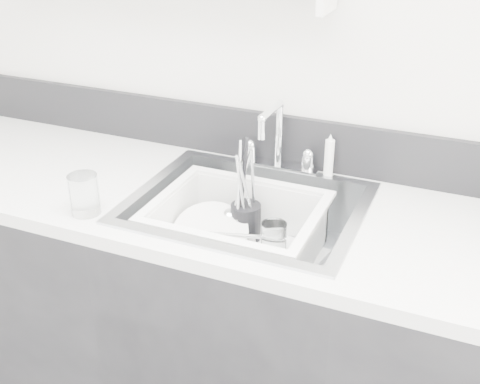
% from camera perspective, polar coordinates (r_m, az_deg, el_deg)
% --- Properties ---
extents(counter_run, '(3.20, 0.62, 0.92)m').
position_cam_1_polar(counter_run, '(1.93, 0.60, -13.20)').
color(counter_run, black).
rests_on(counter_run, ground).
extents(backsplash, '(3.20, 0.02, 0.16)m').
position_cam_1_polar(backsplash, '(1.89, 4.15, 4.97)').
color(backsplash, black).
rests_on(backsplash, counter_run).
extents(sink, '(0.64, 0.52, 0.20)m').
position_cam_1_polar(sink, '(1.72, 0.65, -3.75)').
color(sink, silver).
rests_on(sink, counter_run).
extents(faucet, '(0.26, 0.18, 0.23)m').
position_cam_1_polar(faucet, '(1.85, 3.58, 3.84)').
color(faucet, silver).
rests_on(faucet, counter_run).
extents(side_sprayer, '(0.03, 0.03, 0.14)m').
position_cam_1_polar(side_sprayer, '(1.82, 8.45, 3.42)').
color(side_sprayer, white).
rests_on(side_sprayer, counter_run).
extents(wash_tub, '(0.52, 0.46, 0.18)m').
position_cam_1_polar(wash_tub, '(1.69, -0.28, -3.81)').
color(wash_tub, white).
rests_on(wash_tub, sink).
extents(plate_stack, '(0.27, 0.26, 0.10)m').
position_cam_1_polar(plate_stack, '(1.74, -2.50, -4.68)').
color(plate_stack, white).
rests_on(plate_stack, wash_tub).
extents(utensil_cup, '(0.09, 0.09, 0.30)m').
position_cam_1_polar(utensil_cup, '(1.78, 0.55, -2.60)').
color(utensil_cup, black).
rests_on(utensil_cup, wash_tub).
extents(ladle, '(0.25, 0.29, 0.08)m').
position_cam_1_polar(ladle, '(1.74, -0.44, -4.30)').
color(ladle, silver).
rests_on(ladle, wash_tub).
extents(tumbler_in_tub, '(0.09, 0.09, 0.10)m').
position_cam_1_polar(tumbler_in_tub, '(1.70, 3.22, -4.52)').
color(tumbler_in_tub, white).
rests_on(tumbler_in_tub, wash_tub).
extents(tumbler_counter, '(0.10, 0.10, 0.11)m').
position_cam_1_polar(tumbler_counter, '(1.66, -14.55, -0.22)').
color(tumbler_counter, white).
rests_on(tumbler_counter, counter_run).
extents(bowl_small, '(0.12, 0.12, 0.03)m').
position_cam_1_polar(bowl_small, '(1.68, 1.62, -6.56)').
color(bowl_small, white).
rests_on(bowl_small, wash_tub).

